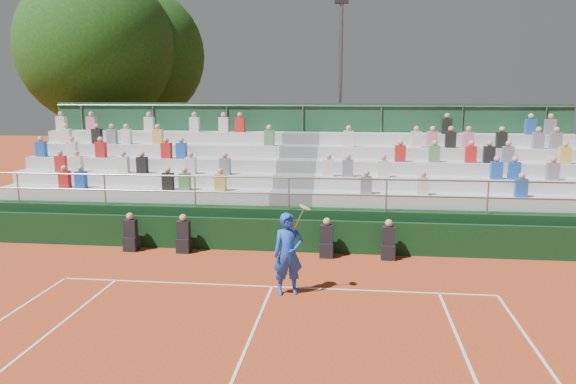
# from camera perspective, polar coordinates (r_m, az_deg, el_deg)

# --- Properties ---
(ground) EXTENTS (90.00, 90.00, 0.00)m
(ground) POSITION_cam_1_polar(r_m,az_deg,el_deg) (14.31, -1.64, -9.61)
(ground) COLOR #B1411D
(ground) RESTS_ON ground
(courtside_wall) EXTENTS (20.00, 0.15, 1.00)m
(courtside_wall) POSITION_cam_1_polar(r_m,az_deg,el_deg) (17.20, -0.12, -4.44)
(courtside_wall) COLOR black
(courtside_wall) RESTS_ON ground
(line_officials) EXTENTS (8.22, 0.40, 1.19)m
(line_officials) POSITION_cam_1_polar(r_m,az_deg,el_deg) (16.90, -3.36, -4.81)
(line_officials) COLOR black
(line_officials) RESTS_ON ground
(grandstand) EXTENTS (20.00, 5.20, 4.40)m
(grandstand) POSITION_cam_1_polar(r_m,az_deg,el_deg) (20.22, 0.95, -0.57)
(grandstand) COLOR black
(grandstand) RESTS_ON ground
(tennis_player) EXTENTS (0.95, 0.68, 2.22)m
(tennis_player) POSITION_cam_1_polar(r_m,az_deg,el_deg) (13.54, 0.02, -6.30)
(tennis_player) COLOR blue
(tennis_player) RESTS_ON ground
(tree_west) EXTENTS (7.22, 7.22, 10.45)m
(tree_west) POSITION_cam_1_polar(r_m,az_deg,el_deg) (28.29, -18.87, 13.68)
(tree_west) COLOR #362313
(tree_west) RESTS_ON ground
(tree_east) EXTENTS (6.95, 6.95, 10.12)m
(tree_east) POSITION_cam_1_polar(r_m,az_deg,el_deg) (30.47, -15.21, 13.22)
(tree_east) COLOR #362313
(tree_east) RESTS_ON ground
(floodlight_mast) EXTENTS (0.60, 0.25, 8.93)m
(floodlight_mast) POSITION_cam_1_polar(r_m,az_deg,el_deg) (25.37, 5.34, 10.85)
(floodlight_mast) COLOR gray
(floodlight_mast) RESTS_ON ground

